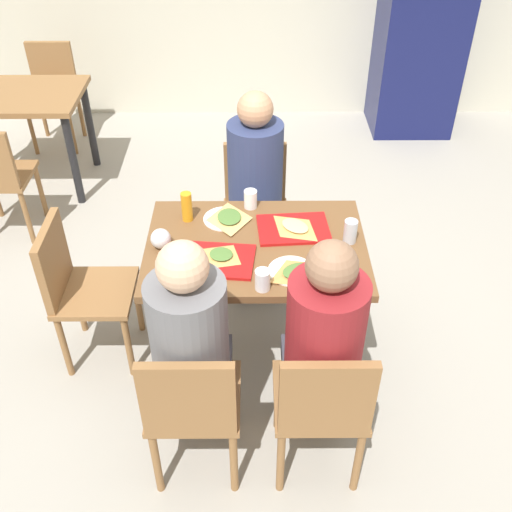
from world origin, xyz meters
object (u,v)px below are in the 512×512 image
object	(u,v)px
pizza_slice_c	(229,218)
drink_fridge	(423,23)
chair_far_side	(255,202)
plastic_cup_b	(263,280)
pizza_slice_d	(298,272)
chair_near_left	(192,404)
chair_near_right	(322,404)
plastic_cup_a	(250,199)
background_chair_far	(53,87)
foil_bundle	(161,239)
soda_can	(350,231)
main_table	(256,261)
paper_plate_center	(224,219)
pizza_slice_a	(221,255)
chair_left_end	(78,284)
background_table	(23,110)
tray_red_far	(293,229)
paper_plate_near_edge	(291,271)
condiment_bottle	(187,207)
person_far_side	(255,179)
person_in_brown_jacket	(323,338)
pizza_slice_b	(295,227)
person_in_red	(191,339)
tray_red_near	(216,260)

from	to	relation	value
pizza_slice_c	drink_fridge	size ratio (longest dim) A/B	0.12
chair_far_side	plastic_cup_b	world-z (taller)	plastic_cup_b
chair_far_side	pizza_slice_d	size ratio (longest dim) A/B	3.28
chair_near_left	chair_near_right	size ratio (longest dim) A/B	1.00
plastic_cup_a	background_chair_far	distance (m)	2.84
foil_bundle	soda_can	bearing A→B (deg)	2.40
soda_can	drink_fridge	world-z (taller)	drink_fridge
main_table	foil_bundle	distance (m)	0.49
chair_near_right	paper_plate_center	size ratio (longest dim) A/B	3.90
pizza_slice_a	background_chair_far	world-z (taller)	background_chair_far
chair_left_end	pizza_slice_c	distance (m)	0.86
background_table	plastic_cup_a	bearing A→B (deg)	-41.64
tray_red_far	foil_bundle	xyz separation A→B (m)	(-0.66, -0.14, 0.04)
chair_near_left	tray_red_far	size ratio (longest dim) A/B	2.38
tray_red_far	pizza_slice_d	bearing A→B (deg)	-89.84
chair_near_right	chair_left_end	xyz separation A→B (m)	(-1.20, 0.77, 0.00)
chair_far_side	pizza_slice_a	xyz separation A→B (m)	(-0.17, -0.89, 0.28)
plastic_cup_a	chair_left_end	bearing A→B (deg)	-159.89
chair_left_end	paper_plate_near_edge	xyz separation A→B (m)	(1.09, -0.21, 0.26)
condiment_bottle	background_table	distance (m)	2.15
pizza_slice_d	soda_can	world-z (taller)	soda_can
chair_near_left	pizza_slice_d	size ratio (longest dim) A/B	3.28
plastic_cup_b	background_chair_far	distance (m)	3.42
person_far_side	tray_red_far	size ratio (longest dim) A/B	3.52
person_far_side	foil_bundle	size ratio (longest dim) A/B	12.67
tray_red_far	person_far_side	bearing A→B (deg)	110.35
person_in_brown_jacket	paper_plate_near_edge	world-z (taller)	person_in_brown_jacket
plastic_cup_a	plastic_cup_b	bearing A→B (deg)	-85.28
tray_red_far	pizza_slice_b	bearing A→B (deg)	-38.08
tray_red_far	soda_can	world-z (taller)	soda_can
person_in_brown_jacket	person_far_side	world-z (taller)	same
plastic_cup_a	drink_fridge	bearing A→B (deg)	59.85
chair_near_right	pizza_slice_a	xyz separation A→B (m)	(-0.44, 0.65, 0.28)
condiment_bottle	background_chair_far	distance (m)	2.76
person_far_side	person_in_red	bearing A→B (deg)	-102.19
person_in_brown_jacket	plastic_cup_b	distance (m)	0.39
tray_red_near	pizza_slice_c	size ratio (longest dim) A/B	1.54
chair_left_end	condiment_bottle	distance (m)	0.70
plastic_cup_a	foil_bundle	bearing A→B (deg)	-141.32
plastic_cup_a	pizza_slice_a	bearing A→B (deg)	-107.24
chair_far_side	condiment_bottle	size ratio (longest dim) A/B	5.36
person_in_brown_jacket	paper_plate_near_edge	bearing A→B (deg)	104.63
pizza_slice_a	foil_bundle	xyz separation A→B (m)	(-0.30, 0.10, 0.03)
main_table	soda_can	world-z (taller)	soda_can
chair_far_side	paper_plate_center	xyz separation A→B (m)	(-0.16, -0.56, 0.26)
person_in_brown_jacket	background_chair_far	size ratio (longest dim) A/B	1.48
tray_red_far	pizza_slice_c	world-z (taller)	pizza_slice_c
plastic_cup_a	person_in_brown_jacket	bearing A→B (deg)	-72.67
condiment_bottle	pizza_slice_d	bearing A→B (deg)	-39.39
pizza_slice_a	chair_near_left	bearing A→B (deg)	-99.23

